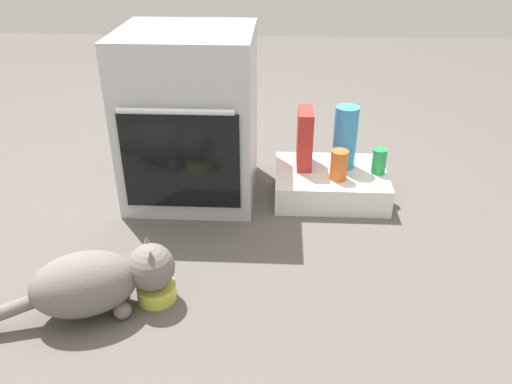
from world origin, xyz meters
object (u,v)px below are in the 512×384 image
(oven, at_px, (190,117))
(food_bowl, at_px, (157,291))
(cat, at_px, (97,281))
(sauce_jar, at_px, (339,165))
(soda_can, at_px, (379,161))
(water_bottle, at_px, (345,137))
(cereal_box, at_px, (305,138))
(pantry_cabinet, at_px, (330,183))

(oven, distance_m, food_bowl, 0.87)
(cat, relative_size, sauce_jar, 5.11)
(sauce_jar, relative_size, soda_can, 1.17)
(food_bowl, relative_size, cat, 0.19)
(oven, distance_m, sauce_jar, 0.71)
(cat, distance_m, water_bottle, 1.30)
(oven, distance_m, cereal_box, 0.54)
(oven, xyz_separation_m, cereal_box, (0.53, 0.05, -0.12))
(cat, bearing_deg, cereal_box, 30.32)
(water_bottle, height_order, cereal_box, water_bottle)
(cat, relative_size, water_bottle, 2.38)
(cat, distance_m, cereal_box, 1.17)
(pantry_cabinet, relative_size, soda_can, 4.38)
(oven, height_order, pantry_cabinet, oven)
(soda_can, xyz_separation_m, cereal_box, (-0.35, 0.07, 0.08))
(pantry_cabinet, xyz_separation_m, cereal_box, (-0.13, 0.06, 0.21))
(oven, xyz_separation_m, water_bottle, (0.72, 0.04, -0.11))
(pantry_cabinet, bearing_deg, cereal_box, 155.67)
(oven, bearing_deg, soda_can, -1.17)
(pantry_cabinet, relative_size, sauce_jar, 3.75)
(cat, height_order, water_bottle, water_bottle)
(cereal_box, bearing_deg, food_bowl, -122.64)
(cat, xyz_separation_m, soda_can, (1.07, 0.85, 0.07))
(food_bowl, distance_m, sauce_jar, 1.01)
(oven, bearing_deg, sauce_jar, -7.42)
(sauce_jar, distance_m, cereal_box, 0.22)
(cereal_box, bearing_deg, pantry_cabinet, -24.33)
(water_bottle, bearing_deg, sauce_jar, -104.57)
(water_bottle, bearing_deg, pantry_cabinet, -136.48)
(oven, height_order, water_bottle, oven)
(soda_can, distance_m, cereal_box, 0.36)
(food_bowl, relative_size, cereal_box, 0.49)
(soda_can, bearing_deg, oven, 178.83)
(oven, height_order, sauce_jar, oven)
(sauce_jar, xyz_separation_m, cereal_box, (-0.15, 0.14, 0.07))
(water_bottle, xyz_separation_m, cereal_box, (-0.19, 0.00, -0.01))
(oven, xyz_separation_m, sauce_jar, (0.68, -0.09, -0.19))
(pantry_cabinet, distance_m, sauce_jar, 0.16)
(oven, xyz_separation_m, cat, (-0.19, -0.87, -0.26))
(pantry_cabinet, height_order, sauce_jar, sauce_jar)
(pantry_cabinet, bearing_deg, food_bowl, -130.49)
(food_bowl, relative_size, water_bottle, 0.46)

